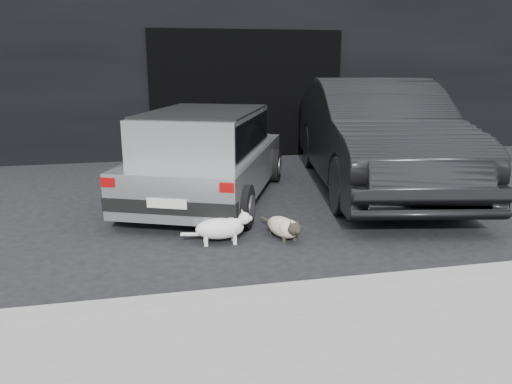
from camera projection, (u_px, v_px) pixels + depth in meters
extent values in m
plane|color=black|center=(232.00, 213.00, 6.69)|extent=(80.00, 80.00, 0.00)
cube|color=black|center=(231.00, 39.00, 11.93)|extent=(34.00, 4.00, 5.00)
cube|color=black|center=(247.00, 95.00, 10.33)|extent=(4.00, 0.10, 2.60)
cube|color=gray|center=(392.00, 284.00, 4.42)|extent=(18.00, 0.25, 0.12)
cube|color=gray|center=(478.00, 362.00, 3.28)|extent=(18.00, 2.20, 0.11)
cube|color=#ABACAF|center=(209.00, 169.00, 7.32)|extent=(2.82, 3.88, 0.56)
cube|color=#ABACAF|center=(205.00, 132.00, 7.00)|extent=(2.19, 2.72, 0.56)
cube|color=black|center=(205.00, 132.00, 7.00)|extent=(2.17, 2.64, 0.45)
cube|color=black|center=(169.00, 206.00, 5.71)|extent=(1.53, 0.75, 0.16)
cube|color=black|center=(235.00, 154.00, 8.96)|extent=(1.53, 0.75, 0.16)
cube|color=silver|center=(167.00, 204.00, 5.63)|extent=(0.44, 0.20, 0.11)
cube|color=#8C0707|center=(108.00, 182.00, 5.70)|extent=(0.16, 0.09, 0.11)
cube|color=#8C0707|center=(227.00, 188.00, 5.45)|extent=(0.16, 0.09, 0.11)
cube|color=black|center=(204.00, 111.00, 6.93)|extent=(2.10, 2.50, 0.03)
cylinder|color=black|center=(123.00, 201.00, 6.29)|extent=(0.39, 0.58, 0.55)
cylinder|color=slate|center=(115.00, 200.00, 6.31)|extent=(0.13, 0.28, 0.30)
cylinder|color=black|center=(243.00, 207.00, 6.02)|extent=(0.39, 0.58, 0.55)
cylinder|color=slate|center=(252.00, 207.00, 6.00)|extent=(0.13, 0.28, 0.30)
cylinder|color=black|center=(186.00, 162.00, 8.66)|extent=(0.39, 0.58, 0.55)
cylinder|color=slate|center=(180.00, 162.00, 8.68)|extent=(0.13, 0.28, 0.30)
cylinder|color=black|center=(274.00, 166.00, 8.39)|extent=(0.39, 0.58, 0.55)
cylinder|color=slate|center=(280.00, 166.00, 8.37)|extent=(0.13, 0.28, 0.30)
imported|color=black|center=(375.00, 134.00, 7.90)|extent=(2.74, 5.45, 1.72)
ellipsoid|color=beige|center=(283.00, 227.00, 5.76)|extent=(0.39, 0.60, 0.21)
ellipsoid|color=beige|center=(288.00, 228.00, 5.63)|extent=(0.29, 0.29, 0.20)
ellipsoid|color=black|center=(295.00, 229.00, 5.50)|extent=(0.18, 0.17, 0.14)
sphere|color=black|center=(298.00, 231.00, 5.44)|extent=(0.06, 0.06, 0.06)
cone|color=black|center=(297.00, 223.00, 5.51)|extent=(0.06, 0.07, 0.07)
cone|color=black|center=(291.00, 224.00, 5.48)|extent=(0.06, 0.07, 0.07)
cylinder|color=black|center=(295.00, 237.00, 5.67)|extent=(0.05, 0.05, 0.07)
cylinder|color=black|center=(284.00, 239.00, 5.61)|extent=(0.05, 0.05, 0.07)
cylinder|color=black|center=(281.00, 229.00, 5.96)|extent=(0.05, 0.05, 0.07)
cylinder|color=black|center=(271.00, 231.00, 5.90)|extent=(0.05, 0.05, 0.07)
cylinder|color=black|center=(271.00, 223.00, 6.04)|extent=(0.20, 0.28, 0.09)
ellipsoid|color=white|center=(220.00, 228.00, 5.55)|extent=(0.55, 0.29, 0.23)
ellipsoid|color=white|center=(232.00, 226.00, 5.57)|extent=(0.24, 0.24, 0.20)
ellipsoid|color=white|center=(244.00, 218.00, 5.57)|extent=(0.14, 0.16, 0.14)
sphere|color=white|center=(250.00, 219.00, 5.58)|extent=(0.06, 0.06, 0.06)
cone|color=white|center=(242.00, 212.00, 5.59)|extent=(0.07, 0.05, 0.07)
cone|color=white|center=(243.00, 214.00, 5.51)|extent=(0.07, 0.05, 0.07)
cylinder|color=white|center=(233.00, 234.00, 5.67)|extent=(0.04, 0.04, 0.14)
cylinder|color=white|center=(235.00, 239.00, 5.54)|extent=(0.04, 0.04, 0.14)
cylinder|color=white|center=(205.00, 236.00, 5.61)|extent=(0.04, 0.04, 0.14)
cylinder|color=white|center=(206.00, 240.00, 5.49)|extent=(0.04, 0.04, 0.14)
cylinder|color=white|center=(193.00, 234.00, 5.51)|extent=(0.30, 0.13, 0.09)
ellipsoid|color=gray|center=(211.00, 228.00, 5.50)|extent=(0.20, 0.16, 0.10)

